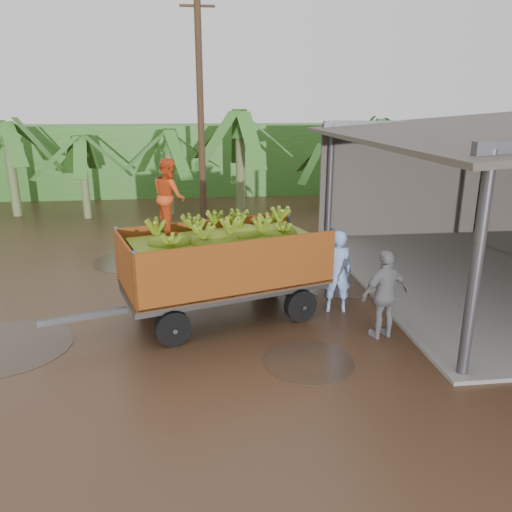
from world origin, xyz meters
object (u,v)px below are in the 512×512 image
at_px(man_grey, 385,294).
at_px(man_blue, 337,271).
at_px(banana_trailer, 223,260).
at_px(utility_pole, 201,115).

bearing_deg(man_grey, man_blue, -83.52).
height_order(banana_trailer, man_grey, banana_trailer).
relative_size(banana_trailer, utility_pole, 0.73).
height_order(banana_trailer, man_blue, banana_trailer).
bearing_deg(man_grey, banana_trailer, -40.87).
bearing_deg(man_blue, man_grey, 119.56).
distance_m(man_blue, man_grey, 1.56).
xyz_separation_m(man_grey, utility_pole, (-3.51, 9.52, 3.33)).
height_order(man_blue, man_grey, man_blue).
bearing_deg(banana_trailer, utility_pole, 74.74).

